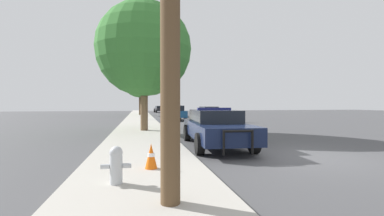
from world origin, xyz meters
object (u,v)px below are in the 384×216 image
fire_hydrant (116,164)px  traffic_light (155,81)px  tree_sidewalk_near (144,49)px  tree_sidewalk_far (140,79)px  traffic_cone (151,156)px  car_background_distant (160,109)px  car_background_midblock (174,112)px  police_car (215,126)px  car_background_oncoming (209,112)px

fire_hydrant → traffic_light: (1.94, 20.10, 3.40)m
fire_hydrant → tree_sidewalk_near: tree_sidewalk_near is taller
tree_sidewalk_far → traffic_cone: tree_sidewalk_far is taller
car_background_distant → traffic_cone: (-3.62, -42.89, -0.27)m
tree_sidewalk_far → car_background_distant: bearing=73.6°
traffic_light → car_background_midblock: (1.90, 0.46, -3.13)m
car_background_midblock → traffic_cone: 19.78m
car_background_distant → police_car: bearing=-95.4°
fire_hydrant → car_background_oncoming: (8.01, 22.35, 0.21)m
car_background_midblock → police_car: bearing=-94.7°
car_background_midblock → car_background_oncoming: bearing=20.3°
tree_sidewalk_near → car_background_distant: bearing=84.0°
police_car → car_background_distant: (0.99, 39.35, -0.07)m
traffic_light → tree_sidewalk_far: tree_sidewalk_far is taller
traffic_light → police_car: bearing=-84.9°
car_background_distant → tree_sidewalk_near: tree_sidewalk_near is taller
car_background_distant → car_background_midblock: 23.37m
tree_sidewalk_near → tree_sidewalk_far: bearing=90.4°
fire_hydrant → tree_sidewalk_near: size_ratio=0.10×
car_background_midblock → tree_sidewalk_near: tree_sidewalk_near is taller
car_background_oncoming → police_car: bearing=74.4°
car_background_distant → tree_sidewalk_near: 34.47m
traffic_light → car_background_oncoming: 7.22m
traffic_light → tree_sidewalk_near: size_ratio=0.74×
police_car → traffic_light: bearing=-81.5°
traffic_light → traffic_cone: (-1.24, -19.07, -3.49)m
police_car → fire_hydrant: 5.66m
traffic_light → traffic_cone: bearing=-93.7°
car_background_distant → tree_sidewalk_far: tree_sidewalk_far is taller
car_background_midblock → traffic_cone: car_background_midblock is taller
fire_hydrant → tree_sidewalk_far: size_ratio=0.10×
car_background_oncoming → tree_sidewalk_near: tree_sidewalk_near is taller
car_background_oncoming → car_background_midblock: bearing=22.3°
police_car → car_background_distant: 39.36m
traffic_light → car_background_midblock: bearing=13.7°
fire_hydrant → car_background_oncoming: size_ratio=0.15×
police_car → traffic_cone: bearing=56.9°
police_car → traffic_light: size_ratio=1.00×
tree_sidewalk_far → traffic_cone: size_ratio=12.74×
fire_hydrant → car_background_oncoming: bearing=70.3°
car_background_midblock → tree_sidewalk_far: 11.88m
tree_sidewalk_near → traffic_cone: bearing=-90.1°
tree_sidewalk_near → fire_hydrant: bearing=-94.1°
car_background_midblock → car_background_oncoming: (4.17, 1.78, -0.06)m
traffic_light → car_background_midblock: 3.69m
car_background_midblock → tree_sidewalk_near: bearing=-109.2°
police_car → car_background_midblock: bearing=-88.4°
car_background_midblock → car_background_distant: bearing=86.0°
traffic_light → traffic_cone: 19.42m
fire_hydrant → car_background_oncoming: 23.74m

